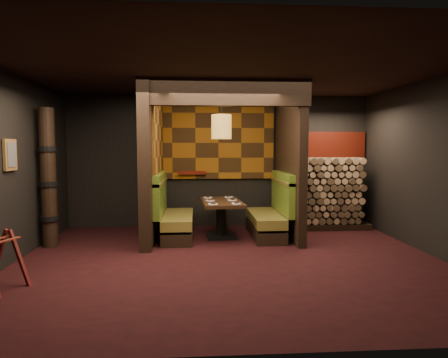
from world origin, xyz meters
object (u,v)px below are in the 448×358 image
Objects in this scene: booth_bench_left at (173,217)px; totem_column at (48,179)px; booth_bench_right at (271,216)px; dining_table at (221,213)px; pendant_lamp at (221,127)px; firewood_stack at (327,193)px.

totem_column is (-2.09, -0.55, 0.79)m from booth_bench_left.
booth_bench_left is at bearing 180.00° from booth_bench_right.
dining_table is (0.93, -0.06, 0.08)m from booth_bench_left.
booth_bench_left is at bearing 173.22° from pendant_lamp.
firewood_stack reaches higher than dining_table.
pendant_lamp is at bearing -6.78° from booth_bench_left.
booth_bench_right is at bearing -152.65° from firewood_stack.
booth_bench_right is 0.67× the size of totem_column.
booth_bench_right is 4.10m from totem_column.
pendant_lamp reaches higher than dining_table.
totem_column reaches higher than booth_bench_left.
firewood_stack is at bearing 13.19° from totem_column.
dining_table is 3.14m from totem_column.
pendant_lamp reaches higher than booth_bench_left.
totem_column is at bearing -166.81° from firewood_stack.
pendant_lamp is (-0.00, -0.05, 1.63)m from dining_table.
booth_bench_left is 1.95m from pendant_lamp.
booth_bench_left is 1.65× the size of pendant_lamp.
totem_column is (-3.98, -0.55, 0.79)m from booth_bench_right.
pendant_lamp is 2.81m from firewood_stack.
booth_bench_left reaches higher than dining_table.
firewood_stack is (2.32, 0.76, 0.27)m from dining_table.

